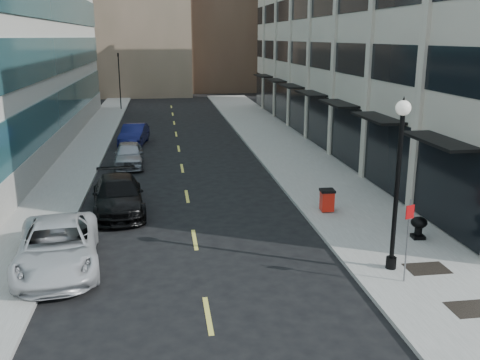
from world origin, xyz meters
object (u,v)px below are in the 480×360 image
object	(u,v)px
car_blue_sedan	(134,135)
urn_planter	(419,225)
car_silver_sedan	(129,155)
lamppost	(398,171)
car_white_van	(58,246)
trash_bin	(327,200)
car_black_pickup	(118,195)
traffic_signal	(118,57)
sign_post	(408,230)

from	to	relation	value
car_blue_sedan	urn_planter	size ratio (longest dim) A/B	5.28
car_silver_sedan	lamppost	xyz separation A→B (m)	(9.60, -16.98, 2.81)
car_white_van	lamppost	distance (m)	11.70
trash_bin	lamppost	xyz separation A→B (m)	(0.31, -6.25, 2.87)
car_black_pickup	trash_bin	xyz separation A→B (m)	(9.29, -1.71, -0.09)
traffic_signal	urn_planter	bearing A→B (deg)	-71.23
car_blue_sedan	lamppost	size ratio (longest dim) A/B	0.79
lamppost	sign_post	size ratio (longest dim) A/B	2.12
traffic_signal	car_silver_sedan	size ratio (longest dim) A/B	1.59
trash_bin	car_blue_sedan	bearing A→B (deg)	120.11
sign_post	car_white_van	bearing A→B (deg)	145.95
trash_bin	sign_post	size ratio (longest dim) A/B	0.37
car_blue_sedan	car_silver_sedan	bearing A→B (deg)	-82.08
car_blue_sedan	car_white_van	bearing A→B (deg)	-86.24
car_white_van	lamppost	size ratio (longest dim) A/B	1.00
trash_bin	traffic_signal	bearing A→B (deg)	109.54
car_white_van	car_blue_sedan	xyz separation A→B (m)	(1.60, 22.00, -0.05)
trash_bin	urn_planter	size ratio (longest dim) A/B	1.17
car_silver_sedan	lamppost	bearing A→B (deg)	-62.20
car_blue_sedan	car_black_pickup	bearing A→B (deg)	-82.08
car_silver_sedan	urn_planter	distance (m)	18.68
lamppost	urn_planter	distance (m)	4.40
car_silver_sedan	sign_post	bearing A→B (deg)	-63.62
trash_bin	sign_post	distance (m)	7.38
car_blue_sedan	trash_bin	world-z (taller)	car_blue_sedan
car_blue_sedan	trash_bin	distance (m)	20.01
car_silver_sedan	sign_post	distance (m)	20.44
sign_post	urn_planter	bearing A→B (deg)	38.96
traffic_signal	car_black_pickup	size ratio (longest dim) A/B	1.28
car_white_van	trash_bin	bearing A→B (deg)	14.65
lamppost	urn_planter	xyz separation A→B (m)	(2.20, 2.49, -2.88)
car_black_pickup	lamppost	size ratio (longest dim) A/B	0.94
car_white_van	urn_planter	bearing A→B (deg)	-4.58
car_blue_sedan	lamppost	xyz separation A→B (m)	(9.60, -23.98, 2.81)
trash_bin	sign_post	xyz separation A→B (m)	(0.31, -7.28, 1.19)
car_white_van	car_silver_sedan	bearing A→B (deg)	77.13
lamppost	traffic_signal	bearing A→B (deg)	105.14
car_black_pickup	car_blue_sedan	bearing A→B (deg)	84.07
car_white_van	trash_bin	distance (m)	11.70
trash_bin	urn_planter	distance (m)	4.52
traffic_signal	sign_post	xyz separation A→B (m)	(11.90, -45.00, -3.83)
car_black_pickup	sign_post	world-z (taller)	sign_post
sign_post	car_blue_sedan	bearing A→B (deg)	91.97
traffic_signal	car_blue_sedan	xyz separation A→B (m)	(2.30, -20.00, -4.96)
car_blue_sedan	urn_planter	world-z (taller)	car_blue_sedan
traffic_signal	urn_planter	world-z (taller)	traffic_signal
sign_post	car_black_pickup	bearing A→B (deg)	117.86
sign_post	lamppost	bearing A→B (deg)	70.96
car_white_van	sign_post	xyz separation A→B (m)	(11.20, -3.00, 1.08)
traffic_signal	car_blue_sedan	bearing A→B (deg)	-83.44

